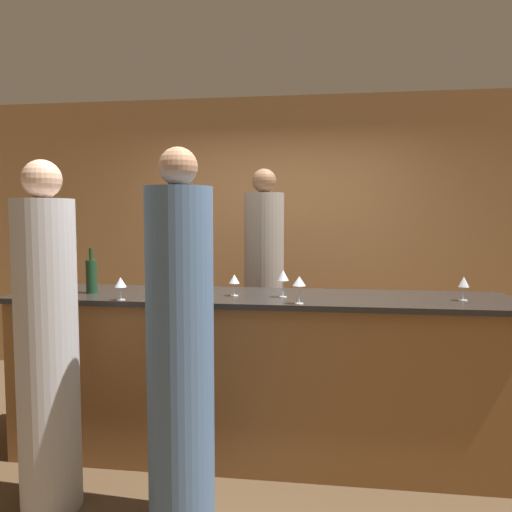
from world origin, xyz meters
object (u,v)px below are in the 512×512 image
Objects in this scene: bartender at (264,297)px; guest_1 at (47,348)px; guest_0 at (180,354)px; wine_bottle_0 at (92,276)px.

guest_1 is at bearing 58.67° from bartender.
guest_0 is 1.17m from wine_bottle_0.
guest_0 is 1.02× the size of guest_1.
wine_bottle_0 is (-0.08, 0.69, 0.31)m from guest_1.
bartender is at bearing 82.47° from guest_0.
wine_bottle_0 is at bearing 137.98° from guest_0.
guest_1 is 6.23× the size of wine_bottle_0.
bartender reaches higher than guest_1.
guest_1 is 0.76m from wine_bottle_0.
bartender reaches higher than wine_bottle_0.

